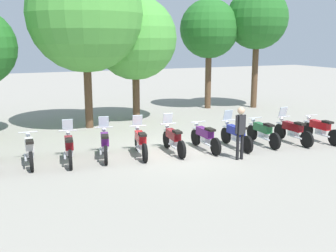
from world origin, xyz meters
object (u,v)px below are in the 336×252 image
(motorcycle_10, at_px, (320,129))
(tree_4, at_px, (209,29))
(motorcycle_7, at_px, (236,134))
(tree_5, at_px, (257,19))
(motorcycle_3, at_px, (105,143))
(motorcycle_9, at_px, (292,130))
(motorcycle_5, at_px, (173,139))
(motorcycle_2, at_px, (69,147))
(motorcycle_4, at_px, (140,141))
(tree_3, at_px, (135,38))
(motorcycle_6, at_px, (205,137))
(motorcycle_8, at_px, (263,132))
(person_0, at_px, (240,129))
(tree_2, at_px, (85,14))
(motorcycle_1, at_px, (30,150))

(motorcycle_10, bearing_deg, tree_4, 1.82)
(motorcycle_7, bearing_deg, tree_5, -37.65)
(motorcycle_3, height_order, motorcycle_9, same)
(motorcycle_5, bearing_deg, motorcycle_2, 89.03)
(motorcycle_4, height_order, motorcycle_7, same)
(motorcycle_4, relative_size, tree_3, 0.35)
(motorcycle_6, relative_size, motorcycle_10, 1.00)
(motorcycle_5, bearing_deg, tree_4, -32.06)
(motorcycle_5, distance_m, tree_5, 12.28)
(motorcycle_10, bearing_deg, motorcycle_4, 83.63)
(motorcycle_3, relative_size, motorcycle_4, 0.99)
(motorcycle_3, bearing_deg, motorcycle_2, 104.71)
(motorcycle_9, bearing_deg, motorcycle_6, 81.67)
(motorcycle_9, bearing_deg, motorcycle_3, 81.43)
(motorcycle_5, bearing_deg, motorcycle_4, 88.98)
(motorcycle_8, distance_m, motorcycle_9, 1.26)
(motorcycle_5, relative_size, person_0, 1.20)
(motorcycle_7, relative_size, tree_3, 0.36)
(person_0, bearing_deg, motorcycle_2, 70.60)
(motorcycle_5, xyz_separation_m, tree_2, (-1.79, 5.56, 4.64))
(motorcycle_2, height_order, motorcycle_10, motorcycle_2)
(motorcycle_3, height_order, motorcycle_5, same)
(motorcycle_9, xyz_separation_m, motorcycle_10, (1.23, -0.21, -0.01))
(tree_3, xyz_separation_m, tree_5, (7.86, 0.93, 1.12))
(motorcycle_4, distance_m, motorcycle_6, 2.47)
(tree_5, bearing_deg, motorcycle_10, -107.30)
(tree_2, bearing_deg, tree_5, 9.43)
(motorcycle_7, relative_size, person_0, 1.20)
(motorcycle_6, xyz_separation_m, motorcycle_8, (2.46, -0.20, 0.00))
(motorcycle_1, height_order, motorcycle_6, same)
(motorcycle_5, bearing_deg, motorcycle_1, 87.11)
(motorcycle_3, relative_size, person_0, 1.18)
(motorcycle_3, distance_m, tree_4, 12.24)
(motorcycle_8, bearing_deg, tree_4, -12.68)
(motorcycle_5, distance_m, tree_4, 10.96)
(motorcycle_6, xyz_separation_m, person_0, (0.49, -1.58, 0.59))
(motorcycle_9, xyz_separation_m, tree_5, (3.76, 7.92, 4.70))
(motorcycle_6, distance_m, motorcycle_7, 1.25)
(motorcycle_1, bearing_deg, motorcycle_8, -93.61)
(motorcycle_2, bearing_deg, motorcycle_7, -87.74)
(motorcycle_10, relative_size, person_0, 1.20)
(motorcycle_1, relative_size, motorcycle_8, 1.00)
(motorcycle_6, relative_size, tree_3, 0.36)
(motorcycle_1, xyz_separation_m, motorcycle_10, (11.08, -1.43, 0.00))
(motorcycle_3, height_order, motorcycle_7, same)
(motorcycle_4, relative_size, motorcycle_10, 0.99)
(motorcycle_7, bearing_deg, motorcycle_2, 85.58)
(motorcycle_4, height_order, motorcycle_5, same)
(motorcycle_2, height_order, motorcycle_3, same)
(motorcycle_1, relative_size, motorcycle_10, 1.00)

